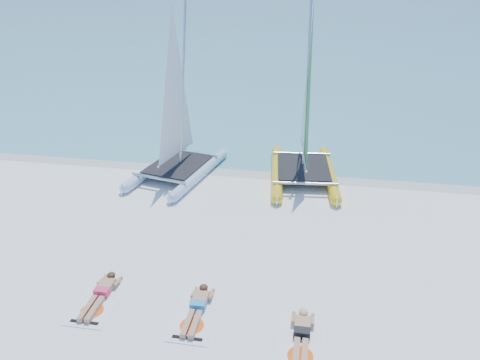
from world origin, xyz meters
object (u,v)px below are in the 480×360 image
object	(u,v)px
towel_c	(301,344)
sunbather_c	(302,334)
towel_a	(98,301)
catamaran_yellow	(305,119)
towel_b	(196,316)
sunbather_a	(101,293)
catamaran_blue	(176,125)
sunbather_b	(198,307)

from	to	relation	value
towel_c	sunbather_c	bearing A→B (deg)	90.00
towel_a	sunbather_c	distance (m)	5.04
catamaran_yellow	towel_b	distance (m)	9.25
towel_a	sunbather_a	distance (m)	0.22
catamaran_blue	towel_a	xyz separation A→B (m)	(0.21, -7.72, -1.98)
towel_b	catamaran_blue	bearing A→B (deg)	109.18
sunbather_b	towel_c	world-z (taller)	sunbather_b
towel_a	sunbather_c	world-z (taller)	sunbather_c
catamaran_blue	sunbather_b	size ratio (longest dim) A/B	3.86
catamaran_blue	towel_a	distance (m)	7.98
sunbather_a	catamaran_blue	bearing A→B (deg)	91.61
towel_a	towel_c	world-z (taller)	same
towel_a	sunbather_c	size ratio (longest dim) A/B	1.07
catamaran_yellow	towel_a	world-z (taller)	catamaran_yellow
catamaran_blue	sunbather_a	size ratio (longest dim) A/B	3.86
catamaran_blue	towel_b	world-z (taller)	catamaran_blue
towel_a	catamaran_blue	bearing A→B (deg)	91.57
catamaran_blue	catamaran_yellow	xyz separation A→B (m)	(4.78, 0.94, 0.18)
catamaran_yellow	sunbather_c	distance (m)	9.29
towel_b	sunbather_b	size ratio (longest dim) A/B	1.07
catamaran_blue	towel_b	xyz separation A→B (m)	(2.72, -7.81, -1.98)
towel_a	sunbather_a	bearing A→B (deg)	90.00
towel_c	catamaran_blue	bearing A→B (deg)	122.25
sunbather_a	sunbather_c	world-z (taller)	same
sunbather_c	catamaran_blue	bearing A→B (deg)	122.85
sunbather_a	sunbather_b	distance (m)	2.51
catamaran_blue	sunbather_c	xyz separation A→B (m)	(5.23, -8.10, -1.87)
sunbather_b	towel_a	bearing A→B (deg)	-177.52
sunbather_b	towel_b	bearing A→B (deg)	-90.00
catamaran_blue	sunbather_a	bearing A→B (deg)	-76.46
catamaran_blue	sunbather_a	xyz separation A→B (m)	(0.21, -7.53, -1.87)
sunbather_b	towel_c	distance (m)	2.61
catamaran_blue	sunbather_c	world-z (taller)	catamaran_blue
catamaran_blue	sunbather_c	distance (m)	9.83
sunbather_a	sunbather_c	size ratio (longest dim) A/B	1.00
sunbather_c	towel_b	bearing A→B (deg)	173.30
catamaran_yellow	towel_b	world-z (taller)	catamaran_yellow
catamaran_blue	towel_b	bearing A→B (deg)	-58.90
towel_a	towel_c	distance (m)	5.05
towel_b	sunbather_b	xyz separation A→B (m)	(0.00, 0.19, 0.11)
sunbather_a	sunbather_b	world-z (taller)	same
towel_b	towel_c	distance (m)	2.56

